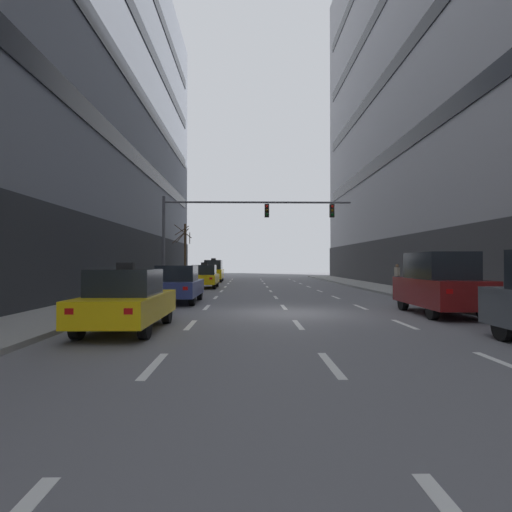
{
  "coord_description": "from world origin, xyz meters",
  "views": [
    {
      "loc": [
        -1.5,
        -15.73,
        1.83
      ],
      "look_at": [
        -0.77,
        20.51,
        2.39
      ],
      "focal_mm": 30.27,
      "sensor_mm": 36.0,
      "label": 1
    }
  ],
  "objects": [
    {
      "name": "taxi_driving_1",
      "position": [
        -4.74,
        -4.06,
        0.82
      ],
      "size": [
        1.88,
        4.43,
        1.84
      ],
      "color": "black",
      "rests_on": "ground"
    },
    {
      "name": "lane_stripe_l1_s7",
      "position": [
        -3.17,
        17.0,
        0.0
      ],
      "size": [
        0.16,
        2.0,
        0.01
      ],
      "primitive_type": "cube",
      "color": "silver",
      "rests_on": "ground"
    },
    {
      "name": "lane_stripe_l2_s5",
      "position": [
        0.0,
        7.0,
        0.0
      ],
      "size": [
        0.16,
        2.0,
        0.01
      ],
      "primitive_type": "cube",
      "color": "silver",
      "rests_on": "ground"
    },
    {
      "name": "lane_stripe_l2_s8",
      "position": [
        0.0,
        22.0,
        0.0
      ],
      "size": [
        0.16,
        2.0,
        0.01
      ],
      "primitive_type": "cube",
      "color": "silver",
      "rests_on": "ground"
    },
    {
      "name": "pedestrian_0",
      "position": [
        7.48,
        1.84,
        1.03
      ],
      "size": [
        0.44,
        0.36,
        1.55
      ],
      "color": "brown",
      "rests_on": "sidewalk_right"
    },
    {
      "name": "sidewalk_right",
      "position": [
        7.82,
        0.0,
        0.07
      ],
      "size": [
        2.97,
        80.0,
        0.14
      ],
      "primitive_type": "cube",
      "color": "gray",
      "rests_on": "ground"
    },
    {
      "name": "lane_stripe_l2_s3",
      "position": [
        0.0,
        -3.0,
        0.0
      ],
      "size": [
        0.16,
        2.0,
        0.01
      ],
      "primitive_type": "cube",
      "color": "silver",
      "rests_on": "ground"
    },
    {
      "name": "street_tree_0",
      "position": [
        -7.56,
        26.1,
        3.15
      ],
      "size": [
        1.98,
        2.18,
        5.46
      ],
      "color": "#4C3823",
      "rests_on": "sidewalk_left"
    },
    {
      "name": "sidewalk_left",
      "position": [
        -7.82,
        0.0,
        0.07
      ],
      "size": [
        2.97,
        80.0,
        0.14
      ],
      "primitive_type": "cube",
      "color": "gray",
      "rests_on": "ground"
    },
    {
      "name": "lane_stripe_l3_s2",
      "position": [
        3.17,
        -8.0,
        0.0
      ],
      "size": [
        0.16,
        2.0,
        0.01
      ],
      "primitive_type": "cube",
      "color": "silver",
      "rests_on": "ground"
    },
    {
      "name": "lane_stripe_l3_s7",
      "position": [
        3.17,
        17.0,
        0.0
      ],
      "size": [
        0.16,
        2.0,
        0.01
      ],
      "primitive_type": "cube",
      "color": "silver",
      "rests_on": "ground"
    },
    {
      "name": "lane_stripe_l1_s10",
      "position": [
        -3.17,
        32.0,
        0.0
      ],
      "size": [
        0.16,
        2.0,
        0.01
      ],
      "primitive_type": "cube",
      "color": "silver",
      "rests_on": "ground"
    },
    {
      "name": "lane_stripe_l2_s9",
      "position": [
        0.0,
        27.0,
        0.0
      ],
      "size": [
        0.16,
        2.0,
        0.01
      ],
      "primitive_type": "cube",
      "color": "silver",
      "rests_on": "ground"
    },
    {
      "name": "traffic_signal_0",
      "position": [
        -2.33,
        11.3,
        4.51
      ],
      "size": [
        11.84,
        0.35,
        5.86
      ],
      "color": "#4C4C51",
      "rests_on": "sidewalk_left"
    },
    {
      "name": "lane_stripe_l3_s4",
      "position": [
        3.17,
        2.0,
        0.0
      ],
      "size": [
        0.16,
        2.0,
        0.01
      ],
      "primitive_type": "cube",
      "color": "silver",
      "rests_on": "ground"
    },
    {
      "name": "lane_stripe_l1_s8",
      "position": [
        -3.17,
        22.0,
        0.0
      ],
      "size": [
        0.16,
        2.0,
        0.01
      ],
      "primitive_type": "cube",
      "color": "silver",
      "rests_on": "ground"
    },
    {
      "name": "pedestrian_1",
      "position": [
        8.25,
        12.12,
        1.06
      ],
      "size": [
        0.3,
        0.51,
        1.6
      ],
      "color": "#383D59",
      "rests_on": "sidewalk_right"
    },
    {
      "name": "lane_stripe_l3_s10",
      "position": [
        3.17,
        32.0,
        0.0
      ],
      "size": [
        0.16,
        2.0,
        0.01
      ],
      "primitive_type": "cube",
      "color": "silver",
      "rests_on": "ground"
    },
    {
      "name": "lane_stripe_l1_s4",
      "position": [
        -3.17,
        2.0,
        0.0
      ],
      "size": [
        0.16,
        2.0,
        0.01
      ],
      "primitive_type": "cube",
      "color": "silver",
      "rests_on": "ground"
    },
    {
      "name": "ground_plane",
      "position": [
        0.0,
        0.0,
        0.0
      ],
      "size": [
        120.0,
        120.0,
        0.0
      ],
      "primitive_type": "plane",
      "color": "slate"
    },
    {
      "name": "lane_stripe_l1_s9",
      "position": [
        -3.17,
        27.0,
        0.0
      ],
      "size": [
        0.16,
        2.0,
        0.01
      ],
      "primitive_type": "cube",
      "color": "silver",
      "rests_on": "ground"
    },
    {
      "name": "taxi_driving_0",
      "position": [
        -4.6,
        15.49,
        0.83
      ],
      "size": [
        1.87,
        4.46,
        1.85
      ],
      "color": "black",
      "rests_on": "ground"
    },
    {
      "name": "lane_stripe_l3_s8",
      "position": [
        3.17,
        22.0,
        0.0
      ],
      "size": [
        0.16,
        2.0,
        0.01
      ],
      "primitive_type": "cube",
      "color": "silver",
      "rests_on": "ground"
    },
    {
      "name": "car_parked_1",
      "position": [
        5.28,
        -0.66,
        1.09
      ],
      "size": [
        2.0,
        4.58,
        2.2
      ],
      "color": "black",
      "rests_on": "ground"
    },
    {
      "name": "lane_stripe_l2_s10",
      "position": [
        0.0,
        32.0,
        0.0
      ],
      "size": [
        0.16,
        2.0,
        0.01
      ],
      "primitive_type": "cube",
      "color": "silver",
      "rests_on": "ground"
    },
    {
      "name": "lane_stripe_l3_s9",
      "position": [
        3.17,
        27.0,
        0.0
      ],
      "size": [
        0.16,
        2.0,
        0.01
      ],
      "primitive_type": "cube",
      "color": "silver",
      "rests_on": "ground"
    },
    {
      "name": "lane_stripe_l2_s6",
      "position": [
        0.0,
        12.0,
        0.0
      ],
      "size": [
        0.16,
        2.0,
        0.01
      ],
      "primitive_type": "cube",
      "color": "silver",
      "rests_on": "ground"
    },
    {
      "name": "lane_stripe_l3_s3",
      "position": [
        3.17,
        -3.0,
        0.0
      ],
      "size": [
        0.16,
        2.0,
        0.01
      ],
      "primitive_type": "cube",
      "color": "silver",
      "rests_on": "ground"
    },
    {
      "name": "lane_stripe_l3_s6",
      "position": [
        3.17,
        12.0,
        0.0
      ],
      "size": [
        0.16,
        2.0,
        0.01
      ],
      "primitive_type": "cube",
      "color": "silver",
      "rests_on": "ground"
    },
    {
      "name": "lane_stripe_l1_s6",
      "position": [
        -3.17,
        12.0,
        0.0
      ],
      "size": [
        0.16,
        2.0,
        0.01
      ],
      "primitive_type": "cube",
      "color": "silver",
      "rests_on": "ground"
    },
    {
      "name": "car_driving_3",
      "position": [
        -4.67,
        4.02,
        0.84
      ],
      "size": [
        1.93,
        4.57,
        1.71
      ],
      "color": "black",
      "rests_on": "ground"
    },
    {
      "name": "taxi_driving_2",
      "position": [
        -4.76,
        25.83,
        1.04
      ],
      "size": [
        1.81,
        4.3,
        2.25
      ],
      "color": "black",
      "rests_on": "ground"
    },
    {
      "name": "lane_stripe_l1_s5",
      "position": [
        -3.17,
        7.0,
        0.0
      ],
      "size": [
        0.16,
        2.0,
        0.01
      ],
      "primitive_type": "cube",
      "color": "silver",
      "rests_on": "ground"
    },
    {
      "name": "lane_stripe_l2_s4",
      "position": [
        0.0,
        2.0,
        0.0
      ],
      "size": [
        0.16,
        2.0,
        0.01
      ],
      "primitive_type": "cube",
      "color": "silver",
      "rests_on": "ground"
    },
    {
      "name": "lane_stripe_l1_s2",
      "position": [
        -3.17,
        -8.0,
        0.0
      ],
      "size": [
        0.16,
        2.0,
        0.01
      ],
      "primitive_type": "cube",
      "color": "silver",
      "rests_on": "ground"
    },
    {
      "name": "lane_stripe_l2_s2",
      "position": [
        0.0,
        -8.0,
        0.0
      ],
      "size": [
        0.16,
        2.0,
        0.01
      ],
      "primitive_type": "cube",
      "color": "silver",
      "rests_on": "ground"
    },
    {
      "name": "lane_stripe_l3_s5",
      "position": [
        3.17,
        7.0,
        0.0
      ],
      "size": [
        0.16,
        2.0,
        0.01
      ],
      "primitive_type": "cube",
      "color": "silver",
      "rests_on": "ground"
    },
    {
      "name": "lane_stripe_l1_s3",
      "position": [
        -3.17,
        -3.0,
        0.0
      ],
      "size": [
        0.16,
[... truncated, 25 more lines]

